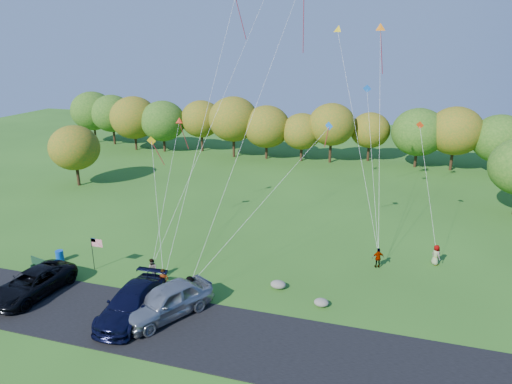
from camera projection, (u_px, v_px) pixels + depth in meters
The scene contains 17 objects.
ground at pixel (188, 291), 30.29m from camera, with size 140.00×140.00×0.00m, color #2B5919.
asphalt_lane at pixel (159, 325), 26.64m from camera, with size 44.00×6.00×0.06m, color black.
treeline at pixel (313, 128), 61.30m from camera, with size 76.76×27.63×8.54m.
minivan_dark at pixel (33, 283), 29.58m from camera, with size 2.67×5.79×1.61m, color black.
minivan_navy at pixel (132, 303), 27.22m from camera, with size 2.45×6.02×1.75m, color black.
minivan_silver at pixel (167, 301), 27.25m from camera, with size 2.36×5.86×2.00m, color #9A9DA4.
flyer_a at pixel (164, 282), 29.63m from camera, with size 0.67×0.44×1.82m, color #4C4C59.
flyer_b at pixel (152, 270), 31.53m from camera, with size 0.76×0.60×1.57m, color #4C4C59.
flyer_c at pixel (190, 288), 29.17m from camera, with size 1.03×0.59×1.60m, color #4C4C59.
flyer_d at pixel (378, 258), 33.28m from camera, with size 0.90×0.37×1.53m, color #4C4C59.
flyer_e at pixel (436, 255), 33.71m from camera, with size 0.76×0.50×1.56m, color #4C4C59.
park_bench at pixel (42, 265), 32.68m from camera, with size 1.94×0.74×1.09m.
trash_barrel at pixel (60, 256), 34.35m from camera, with size 0.57×0.57×0.85m, color #0B41AE.
flag_assembly at pixel (95, 246), 32.56m from camera, with size 0.93×0.60×2.51m.
boulder_near at pixel (278, 285), 30.62m from camera, with size 1.06×0.83×0.53m, color gray.
boulder_far at pixel (321, 302), 28.56m from camera, with size 0.93×0.77×0.48m, color gray.
kites_aloft at pixel (298, 7), 36.24m from camera, with size 21.24×11.46×18.70m.
Camera 1 is at (11.96, -24.27, 15.80)m, focal length 32.00 mm.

